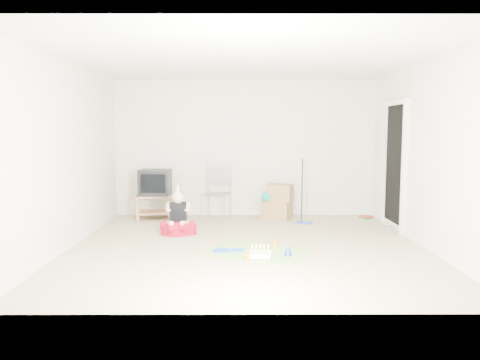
{
  "coord_description": "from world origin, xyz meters",
  "views": [
    {
      "loc": [
        -0.12,
        -6.52,
        1.63
      ],
      "look_at": [
        -0.1,
        0.4,
        0.9
      ],
      "focal_mm": 35.0,
      "sensor_mm": 36.0,
      "label": 1
    }
  ],
  "objects_px": {
    "cardboard_boxes": "(277,202)",
    "seated_woman": "(178,223)",
    "crt_tv": "(155,182)",
    "birthday_cake": "(260,255)",
    "folding_chair": "(216,194)",
    "tv_stand": "(156,205)"
  },
  "relations": [
    {
      "from": "tv_stand",
      "to": "folding_chair",
      "type": "xyz_separation_m",
      "value": [
        1.14,
        -0.26,
        0.24
      ]
    },
    {
      "from": "cardboard_boxes",
      "to": "seated_woman",
      "type": "xyz_separation_m",
      "value": [
        -1.68,
        -1.25,
        -0.13
      ]
    },
    {
      "from": "crt_tv",
      "to": "tv_stand",
      "type": "bearing_deg",
      "value": 91.3
    },
    {
      "from": "tv_stand",
      "to": "cardboard_boxes",
      "type": "xyz_separation_m",
      "value": [
        2.26,
        -0.05,
        0.05
      ]
    },
    {
      "from": "seated_woman",
      "to": "cardboard_boxes",
      "type": "bearing_deg",
      "value": 36.77
    },
    {
      "from": "tv_stand",
      "to": "crt_tv",
      "type": "bearing_deg",
      "value": -90.0
    },
    {
      "from": "crt_tv",
      "to": "cardboard_boxes",
      "type": "height_order",
      "value": "crt_tv"
    },
    {
      "from": "folding_chair",
      "to": "birthday_cake",
      "type": "bearing_deg",
      "value": -74.65
    },
    {
      "from": "crt_tv",
      "to": "cardboard_boxes",
      "type": "distance_m",
      "value": 2.29
    },
    {
      "from": "seated_woman",
      "to": "folding_chair",
      "type": "bearing_deg",
      "value": 61.96
    },
    {
      "from": "tv_stand",
      "to": "cardboard_boxes",
      "type": "bearing_deg",
      "value": -1.17
    },
    {
      "from": "tv_stand",
      "to": "folding_chair",
      "type": "distance_m",
      "value": 1.2
    },
    {
      "from": "cardboard_boxes",
      "to": "seated_woman",
      "type": "bearing_deg",
      "value": -143.23
    },
    {
      "from": "folding_chair",
      "to": "tv_stand",
      "type": "bearing_deg",
      "value": 167.16
    },
    {
      "from": "folding_chair",
      "to": "crt_tv",
      "type": "bearing_deg",
      "value": 167.16
    },
    {
      "from": "birthday_cake",
      "to": "seated_woman",
      "type": "bearing_deg",
      "value": 130.51
    },
    {
      "from": "crt_tv",
      "to": "birthday_cake",
      "type": "distance_m",
      "value": 3.35
    },
    {
      "from": "folding_chair",
      "to": "birthday_cake",
      "type": "xyz_separation_m",
      "value": [
        0.68,
        -2.48,
        -0.46
      ]
    },
    {
      "from": "folding_chair",
      "to": "seated_woman",
      "type": "bearing_deg",
      "value": -118.04
    },
    {
      "from": "cardboard_boxes",
      "to": "birthday_cake",
      "type": "xyz_separation_m",
      "value": [
        -0.44,
        -2.7,
        -0.27
      ]
    },
    {
      "from": "cardboard_boxes",
      "to": "seated_woman",
      "type": "relative_size",
      "value": 0.79
    },
    {
      "from": "cardboard_boxes",
      "to": "seated_woman",
      "type": "distance_m",
      "value": 2.1
    }
  ]
}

